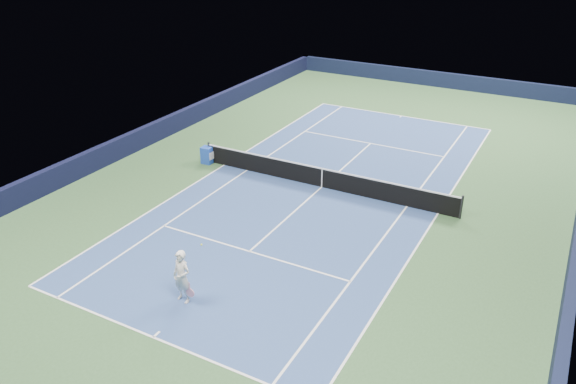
% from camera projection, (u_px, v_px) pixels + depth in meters
% --- Properties ---
extents(ground, '(40.00, 40.00, 0.00)m').
position_uv_depth(ground, '(322.00, 187.00, 26.26)').
color(ground, '#2E4F2B').
rests_on(ground, ground).
extents(wall_far, '(22.00, 0.35, 1.10)m').
position_uv_depth(wall_far, '(436.00, 79.00, 41.68)').
color(wall_far, black).
rests_on(wall_far, ground).
extents(wall_left, '(0.35, 40.00, 1.10)m').
position_uv_depth(wall_left, '(143.00, 137.00, 30.63)').
color(wall_left, black).
rests_on(wall_left, ground).
extents(court_surface, '(10.97, 23.77, 0.01)m').
position_uv_depth(court_surface, '(322.00, 187.00, 26.26)').
color(court_surface, navy).
rests_on(court_surface, ground).
extents(baseline_far, '(10.97, 0.08, 0.00)m').
position_uv_depth(baseline_far, '(401.00, 116.00, 35.64)').
color(baseline_far, white).
rests_on(baseline_far, ground).
extents(baseline_near, '(10.97, 0.08, 0.00)m').
position_uv_depth(baseline_near, '(153.00, 337.00, 16.86)').
color(baseline_near, white).
rests_on(baseline_near, ground).
extents(sideline_doubles_right, '(0.08, 23.77, 0.00)m').
position_uv_depth(sideline_doubles_right, '(438.00, 213.00, 23.92)').
color(sideline_doubles_right, white).
rests_on(sideline_doubles_right, ground).
extents(sideline_doubles_left, '(0.08, 23.77, 0.00)m').
position_uv_depth(sideline_doubles_left, '(224.00, 165.00, 28.59)').
color(sideline_doubles_left, white).
rests_on(sideline_doubles_left, ground).
extents(sideline_singles_right, '(0.08, 23.77, 0.00)m').
position_uv_depth(sideline_singles_right, '(407.00, 206.00, 24.50)').
color(sideline_singles_right, white).
rests_on(sideline_singles_right, ground).
extents(sideline_singles_left, '(0.08, 23.77, 0.00)m').
position_uv_depth(sideline_singles_left, '(247.00, 170.00, 28.01)').
color(sideline_singles_left, white).
rests_on(sideline_singles_left, ground).
extents(service_line_far, '(8.23, 0.08, 0.00)m').
position_uv_depth(service_line_far, '(371.00, 143.00, 31.31)').
color(service_line_far, white).
rests_on(service_line_far, ground).
extents(service_line_near, '(8.23, 0.08, 0.00)m').
position_uv_depth(service_line_near, '(250.00, 251.00, 21.20)').
color(service_line_near, white).
rests_on(service_line_near, ground).
extents(center_service_line, '(0.08, 12.80, 0.00)m').
position_uv_depth(center_service_line, '(322.00, 187.00, 26.25)').
color(center_service_line, white).
rests_on(center_service_line, ground).
extents(center_mark_far, '(0.08, 0.30, 0.00)m').
position_uv_depth(center_mark_far, '(401.00, 117.00, 35.53)').
color(center_mark_far, white).
rests_on(center_mark_far, ground).
extents(center_mark_near, '(0.08, 0.30, 0.00)m').
position_uv_depth(center_mark_near, '(156.00, 334.00, 16.98)').
color(center_mark_near, white).
rests_on(center_mark_near, ground).
extents(tennis_net, '(12.90, 0.10, 1.07)m').
position_uv_depth(tennis_net, '(322.00, 177.00, 26.04)').
color(tennis_net, black).
rests_on(tennis_net, ground).
extents(sponsor_cube, '(0.59, 0.52, 0.87)m').
position_uv_depth(sponsor_cube, '(207.00, 155.00, 28.65)').
color(sponsor_cube, '#1E46B8').
rests_on(sponsor_cube, ground).
extents(tennis_player, '(0.85, 1.29, 1.87)m').
position_uv_depth(tennis_player, '(182.00, 277.00, 18.09)').
color(tennis_player, silver).
rests_on(tennis_player, ground).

